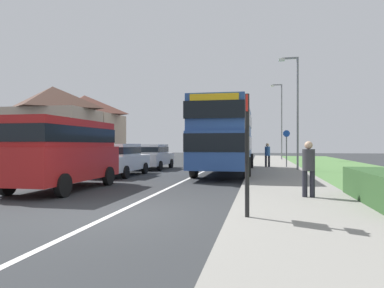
{
  "coord_description": "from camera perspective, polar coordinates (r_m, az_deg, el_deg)",
  "views": [
    {
      "loc": [
        3.26,
        -7.3,
        1.58
      ],
      "look_at": [
        0.57,
        6.43,
        1.6
      ],
      "focal_mm": 32.65,
      "sensor_mm": 36.0,
      "label": 1
    }
  ],
  "objects": [
    {
      "name": "double_decker_bus",
      "position": [
        19.08,
        5.57,
        1.6
      ],
      "size": [
        2.8,
        10.12,
        3.7
      ],
      "color": "#284C93",
      "rests_on": "ground_plane"
    },
    {
      "name": "parked_car_white",
      "position": [
        17.93,
        -11.79,
        -2.29
      ],
      "size": [
        1.89,
        4.43,
        1.61
      ],
      "color": "silver",
      "rests_on": "ground_plane"
    },
    {
      "name": "house_terrace_far_side",
      "position": [
        37.7,
        -19.33,
        2.85
      ],
      "size": [
        7.4,
        11.93,
        7.02
      ],
      "color": "tan",
      "rests_on": "ground_plane"
    },
    {
      "name": "bus_stop_sign",
      "position": [
        7.11,
        9.0,
        -0.39
      ],
      "size": [
        0.09,
        0.52,
        2.6
      ],
      "color": "black",
      "rests_on": "ground_plane"
    },
    {
      "name": "pedestrian_at_stop",
      "position": [
        10.23,
        18.51,
        -3.46
      ],
      "size": [
        0.34,
        0.34,
        1.67
      ],
      "color": "#23232D",
      "rests_on": "ground_plane"
    },
    {
      "name": "cycle_route_sign",
      "position": [
        23.66,
        15.17,
        -0.45
      ],
      "size": [
        0.44,
        0.08,
        2.52
      ],
      "color": "slate",
      "rests_on": "ground_plane"
    },
    {
      "name": "parked_car_silver",
      "position": [
        22.54,
        -6.58,
        -1.87
      ],
      "size": [
        2.01,
        4.27,
        1.58
      ],
      "color": "#B7B7BC",
      "rests_on": "ground_plane"
    },
    {
      "name": "street_lamp_far",
      "position": [
        35.7,
        14.27,
        4.33
      ],
      "size": [
        1.14,
        0.2,
        7.55
      ],
      "color": "slate",
      "rests_on": "ground_plane"
    },
    {
      "name": "parked_van_red",
      "position": [
        12.93,
        -20.27,
        -0.74
      ],
      "size": [
        2.11,
        5.09,
        2.43
      ],
      "color": "#B21E1E",
      "rests_on": "ground_plane"
    },
    {
      "name": "pedestrian_walking_away",
      "position": [
        23.23,
        12.22,
        -1.58
      ],
      "size": [
        0.34,
        0.34,
        1.67
      ],
      "color": "#23232D",
      "rests_on": "ground_plane"
    },
    {
      "name": "street_lamp_mid",
      "position": [
        21.19,
        16.56,
        6.1
      ],
      "size": [
        1.14,
        0.2,
        6.65
      ],
      "color": "slate",
      "rests_on": "ground_plane"
    },
    {
      "name": "lane_marking_centre",
      "position": [
        15.72,
        -0.94,
        -5.84
      ],
      "size": [
        0.14,
        60.0,
        0.01
      ],
      "primitive_type": "cube",
      "color": "silver",
      "rests_on": "ground_plane"
    },
    {
      "name": "pavement_near_side",
      "position": [
        13.41,
        15.14,
        -6.58
      ],
      "size": [
        3.2,
        68.0,
        0.12
      ],
      "primitive_type": "cube",
      "color": "gray",
      "rests_on": "ground_plane"
    },
    {
      "name": "ground_plane",
      "position": [
        8.14,
        -12.99,
        -11.26
      ],
      "size": [
        120.0,
        120.0,
        0.0
      ],
      "primitive_type": "plane",
      "color": "#2D3033"
    }
  ]
}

